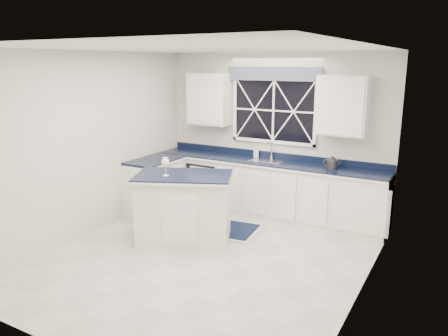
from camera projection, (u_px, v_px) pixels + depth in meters
The scene contains 13 objects.
ground at pixel (205, 258), 5.81m from camera, with size 4.50×4.50×0.00m, color #A9A9A5.
back_wall at pixel (274, 134), 7.39m from camera, with size 4.00×0.10×2.70m, color beige.
base_cabinets at pixel (244, 189), 7.37m from camera, with size 3.99×1.60×0.90m.
countertop at pixel (266, 162), 7.24m from camera, with size 3.98×0.64×0.04m, color black.
dishwasher at pixel (210, 183), 7.89m from camera, with size 0.60×0.58×0.82m, color black.
window at pixel (274, 106), 7.24m from camera, with size 1.65×0.09×1.26m.
upper_cabinets at pixel (271, 102), 7.12m from camera, with size 3.10×0.34×0.90m.
faucet at pixel (271, 150), 7.36m from camera, with size 0.05×0.20×0.30m.
island at pixel (184, 208), 6.25m from camera, with size 1.55×1.28×1.00m.
rug at pixel (216, 227), 6.86m from camera, with size 1.48×1.00×0.02m.
kettle at pixel (332, 163), 6.69m from camera, with size 0.29×0.18×0.20m.
wine_glass at pixel (165, 163), 6.03m from camera, with size 0.11×0.11×0.26m.
soap_bottle at pixel (256, 152), 7.54m from camera, with size 0.08×0.08×0.18m, color silver.
Camera 1 is at (2.86, -4.54, 2.54)m, focal length 35.00 mm.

